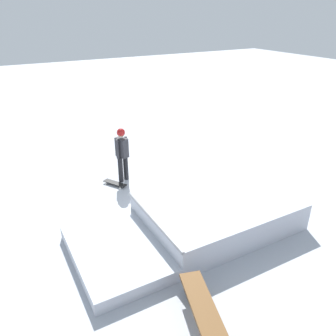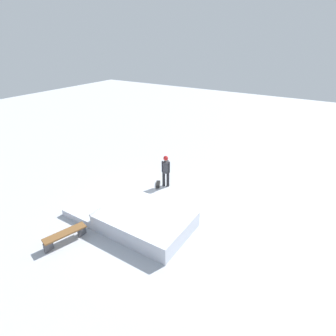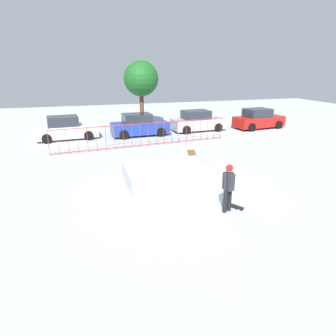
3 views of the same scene
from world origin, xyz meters
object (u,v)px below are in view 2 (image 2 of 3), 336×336
at_px(skate_ramp, 137,218).
at_px(park_bench, 65,235).
at_px(skater, 166,169).
at_px(skateboard, 158,184).

xyz_separation_m(skate_ramp, park_bench, (1.59, 2.33, 0.04)).
distance_m(skate_ramp, skater, 3.48).
distance_m(skate_ramp, park_bench, 2.82).
height_order(skateboard, park_bench, park_bench).
bearing_deg(park_bench, skate_ramp, -124.20).
distance_m(skateboard, park_bench, 5.52).
distance_m(skater, skateboard, 1.02).
distance_m(skater, park_bench, 5.79).
height_order(skater, park_bench, skater).
height_order(skate_ramp, skater, skater).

